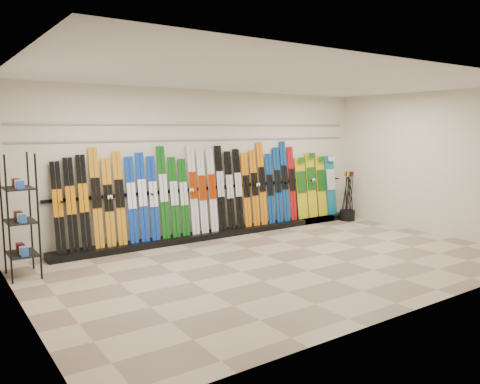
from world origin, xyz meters
TOP-DOWN VIEW (x-y plane):
  - floor at (0.00, 0.00)m, footprint 8.00×8.00m
  - back_wall at (0.00, 2.50)m, footprint 8.00×0.00m
  - left_wall at (-4.00, 0.00)m, footprint 0.00×5.00m
  - right_wall at (4.00, 0.00)m, footprint 0.00×5.00m
  - ceiling at (0.00, 0.00)m, footprint 8.00×8.00m
  - ski_rack_base at (0.22, 2.28)m, footprint 8.00×0.40m
  - skis at (-0.43, 2.34)m, footprint 5.37×0.25m
  - snowboards at (2.93, 2.35)m, footprint 1.26×0.24m
  - accessory_rack at (-3.75, 1.70)m, footprint 0.40×0.60m
  - pole_bin at (3.60, 1.95)m, footprint 0.37×0.37m
  - ski_poles at (3.59, 1.93)m, footprint 0.39×0.29m
  - slatwall_rail_0 at (0.00, 2.48)m, footprint 7.60×0.02m
  - slatwall_rail_1 at (0.00, 2.48)m, footprint 7.60×0.02m

SIDE VIEW (x-z plane):
  - floor at x=0.00m, z-range 0.00..0.00m
  - ski_rack_base at x=0.22m, z-range 0.00..0.12m
  - pole_bin at x=3.60m, z-range 0.00..0.25m
  - ski_poles at x=3.59m, z-range 0.02..1.20m
  - snowboards at x=2.93m, z-range 0.08..1.62m
  - accessory_rack at x=-3.75m, z-range 0.00..1.87m
  - skis at x=-0.43m, z-range 0.05..1.86m
  - back_wall at x=0.00m, z-range -2.50..5.50m
  - left_wall at x=-4.00m, z-range -1.00..4.00m
  - right_wall at x=4.00m, z-range -1.00..4.00m
  - slatwall_rail_0 at x=0.00m, z-range 1.98..2.02m
  - slatwall_rail_1 at x=0.00m, z-range 2.28..2.31m
  - ceiling at x=0.00m, z-range 3.00..3.00m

